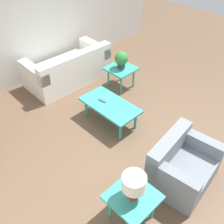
# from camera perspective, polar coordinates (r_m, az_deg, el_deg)

# --- Properties ---
(ground_plane) EXTENTS (14.00, 14.00, 0.00)m
(ground_plane) POSITION_cam_1_polar(r_m,az_deg,el_deg) (4.87, 5.52, -4.79)
(ground_plane) COLOR brown
(wall_right) EXTENTS (0.12, 7.20, 2.70)m
(wall_right) POSITION_cam_1_polar(r_m,az_deg,el_deg) (6.24, -16.46, 18.91)
(wall_right) COLOR silver
(wall_right) RESTS_ON ground_plane
(sofa) EXTENTS (0.99, 1.89, 0.81)m
(sofa) POSITION_cam_1_polar(r_m,az_deg,el_deg) (6.19, -9.36, 9.06)
(sofa) COLOR white
(sofa) RESTS_ON ground_plane
(armchair) EXTENTS (0.88, 1.07, 0.74)m
(armchair) POSITION_cam_1_polar(r_m,az_deg,el_deg) (4.10, 14.83, -11.28)
(armchair) COLOR slate
(armchair) RESTS_ON ground_plane
(coffee_table) EXTENTS (1.14, 0.60, 0.42)m
(coffee_table) POSITION_cam_1_polar(r_m,az_deg,el_deg) (4.88, -0.46, 1.31)
(coffee_table) COLOR teal
(coffee_table) RESTS_ON ground_plane
(side_table_plant) EXTENTS (0.59, 0.59, 0.49)m
(side_table_plant) POSITION_cam_1_polar(r_m,az_deg,el_deg) (5.86, 1.98, 9.03)
(side_table_plant) COLOR teal
(side_table_plant) RESTS_ON ground_plane
(side_table_lamp) EXTENTS (0.59, 0.59, 0.49)m
(side_table_lamp) POSITION_cam_1_polar(r_m,az_deg,el_deg) (3.51, 4.48, -18.37)
(side_table_lamp) COLOR teal
(side_table_lamp) RESTS_ON ground_plane
(potted_plant) EXTENTS (0.29, 0.29, 0.38)m
(potted_plant) POSITION_cam_1_polar(r_m,az_deg,el_deg) (5.72, 2.04, 11.45)
(potted_plant) COLOR #333338
(potted_plant) RESTS_ON side_table_plant
(table_lamp) EXTENTS (0.30, 0.30, 0.39)m
(table_lamp) POSITION_cam_1_polar(r_m,az_deg,el_deg) (3.24, 4.77, -15.34)
(table_lamp) COLOR red
(table_lamp) RESTS_ON side_table_lamp
(remote_control) EXTENTS (0.16, 0.07, 0.02)m
(remote_control) POSITION_cam_1_polar(r_m,az_deg,el_deg) (4.92, -2.16, 2.46)
(remote_control) COLOR #4C4C51
(remote_control) RESTS_ON coffee_table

